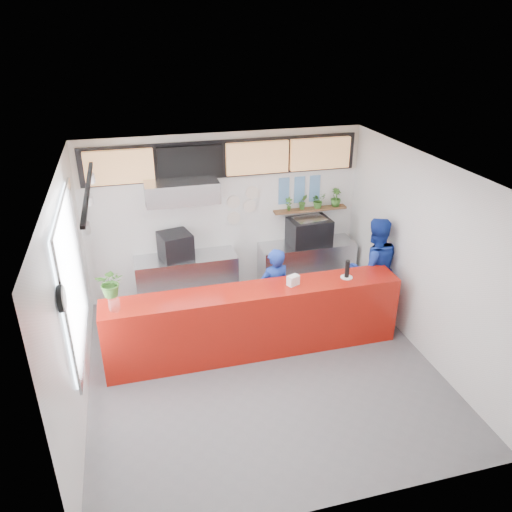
{
  "coord_description": "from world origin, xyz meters",
  "views": [
    {
      "loc": [
        -1.63,
        -5.84,
        4.72
      ],
      "look_at": [
        0.1,
        0.7,
        1.5
      ],
      "focal_mm": 35.0,
      "sensor_mm": 36.0,
      "label": 1
    }
  ],
  "objects_px": {
    "panini_oven": "(175,246)",
    "pepper_mill": "(347,269)",
    "staff_right": "(373,268)",
    "staff_center": "(274,292)",
    "service_counter": "(255,321)",
    "espresso_machine": "(309,231)"
  },
  "relations": [
    {
      "from": "pepper_mill",
      "to": "panini_oven",
      "type": "bearing_deg",
      "value": 143.49
    },
    {
      "from": "staff_right",
      "to": "pepper_mill",
      "type": "relative_size",
      "value": 6.55
    },
    {
      "from": "staff_right",
      "to": "panini_oven",
      "type": "bearing_deg",
      "value": -19.08
    },
    {
      "from": "service_counter",
      "to": "pepper_mill",
      "type": "relative_size",
      "value": 16.21
    },
    {
      "from": "service_counter",
      "to": "espresso_machine",
      "type": "height_order",
      "value": "espresso_machine"
    },
    {
      "from": "panini_oven",
      "to": "espresso_machine",
      "type": "xyz_separation_m",
      "value": [
        2.48,
        0.0,
        0.01
      ]
    },
    {
      "from": "espresso_machine",
      "to": "panini_oven",
      "type": "bearing_deg",
      "value": 176.68
    },
    {
      "from": "panini_oven",
      "to": "staff_center",
      "type": "bearing_deg",
      "value": -56.87
    },
    {
      "from": "service_counter",
      "to": "staff_center",
      "type": "height_order",
      "value": "staff_center"
    },
    {
      "from": "panini_oven",
      "to": "pepper_mill",
      "type": "height_order",
      "value": "pepper_mill"
    },
    {
      "from": "staff_center",
      "to": "pepper_mill",
      "type": "bearing_deg",
      "value": 142.99
    },
    {
      "from": "staff_right",
      "to": "staff_center",
      "type": "bearing_deg",
      "value": 4.93
    },
    {
      "from": "service_counter",
      "to": "staff_right",
      "type": "xyz_separation_m",
      "value": [
        2.21,
        0.52,
        0.36
      ]
    },
    {
      "from": "service_counter",
      "to": "espresso_machine",
      "type": "xyz_separation_m",
      "value": [
        1.52,
        1.8,
        0.59
      ]
    },
    {
      "from": "panini_oven",
      "to": "pepper_mill",
      "type": "relative_size",
      "value": 1.87
    },
    {
      "from": "panini_oven",
      "to": "pepper_mill",
      "type": "distance_m",
      "value": 3.03
    },
    {
      "from": "service_counter",
      "to": "staff_right",
      "type": "height_order",
      "value": "staff_right"
    },
    {
      "from": "espresso_machine",
      "to": "staff_right",
      "type": "xyz_separation_m",
      "value": [
        0.69,
        -1.28,
        -0.23
      ]
    },
    {
      "from": "espresso_machine",
      "to": "staff_center",
      "type": "bearing_deg",
      "value": -132.03
    },
    {
      "from": "staff_right",
      "to": "pepper_mill",
      "type": "bearing_deg",
      "value": 38.12
    },
    {
      "from": "espresso_machine",
      "to": "pepper_mill",
      "type": "relative_size",
      "value": 2.72
    },
    {
      "from": "panini_oven",
      "to": "service_counter",
      "type": "bearing_deg",
      "value": -75.09
    }
  ]
}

